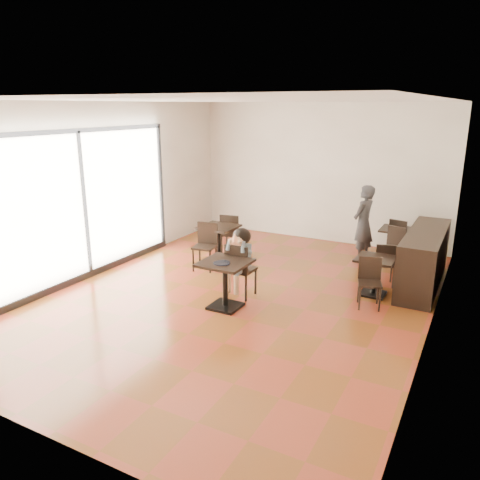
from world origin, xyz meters
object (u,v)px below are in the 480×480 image
Objects in this scene: adult_patron at (363,224)px; chair_left_b at (205,247)px; cafe_table_back at (396,245)px; chair_back_b at (392,249)px; chair_mid_a at (384,264)px; chair_mid_b at (370,284)px; cafe_table_left at (219,244)px; child_table at (225,285)px; chair_left_a at (232,234)px; chair_back_a at (400,238)px; child at (241,263)px; child_chair at (241,270)px; cafe_table_mid at (374,276)px.

adult_patron is 1.74× the size of chair_left_b.
chair_back_b is (0.01, -0.55, 0.07)m from cafe_table_back.
chair_mid_a and chair_mid_b have the same top height.
chair_mid_b reaches higher than cafe_table_left.
child_table is at bearing -56.92° from cafe_table_left.
cafe_table_back is at bearing -171.24° from chair_left_a.
chair_back_a is (-0.05, 1.82, 0.02)m from chair_mid_a.
child is at bearing -10.90° from adult_patron.
cafe_table_back is 2.58m from chair_mid_b.
child_chair is at bearing 177.51° from chair_mid_b.
cafe_table_back is 0.76× the size of chair_left_b.
cafe_table_mid is (1.97, 1.10, -0.26)m from child.
chair_mid_a is at bearing 4.57° from cafe_table_left.
chair_left_b is at bearing 157.24° from chair_mid_b.
cafe_table_back is at bearing 101.73° from chair_back_a.
child is 1.55× the size of cafe_table_left.
chair_mid_a reaches higher than cafe_table_left.
child_table is 0.93× the size of chair_back_a.
chair_left_b reaches higher than chair_back_b.
chair_mid_a is 1.82m from chair_back_a.
adult_patron is at bearing -77.22° from chair_mid_a.
chair_mid_a is at bearing 163.40° from chair_left_a.
chair_back_b is at bearing 179.68° from chair_left_a.
chair_back_a is (1.97, 3.47, -0.05)m from child_chair.
cafe_table_back is at bearing 73.62° from chair_mid_b.
child_chair is 1.03× the size of chair_left_b.
child_chair is at bearing 74.53° from chair_back_a.
chair_left_b reaches higher than cafe_table_back.
chair_mid_a is at bearing 105.62° from chair_back_a.
chair_left_a is at bearing 123.08° from child.
adult_patron is at bearing 173.08° from chair_back_b.
chair_back_b is (1.97, 2.58, -0.17)m from child.
cafe_table_back is at bearing -105.36° from chair_mid_a.
chair_mid_a is 0.88× the size of chair_left_b.
adult_patron is at bearing -115.02° from child_chair.
chair_left_a is 3.58m from chair_back_a.
chair_back_b is (0.00, -0.89, 0.00)m from chair_back_a.
chair_left_a is at bearing 165.49° from cafe_table_mid.
chair_left_b is at bearing -33.59° from child_chair.
cafe_table_back is at bearing 28.45° from cafe_table_left.
cafe_table_mid is (1.97, 1.65, -0.06)m from child_table.
child is 1.89m from cafe_table_left.
child reaches higher than cafe_table_mid.
chair_mid_a is (3.28, 0.26, 0.02)m from cafe_table_left.
adult_patron reaches higher than chair_mid_b.
adult_patron reaches higher than chair_left_a.
cafe_table_back is at bearing 90.39° from cafe_table_mid.
chair_left_b reaches higher than cafe_table_left.
chair_back_b reaches higher than child_table.
child_chair is 4.00m from chair_back_a.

